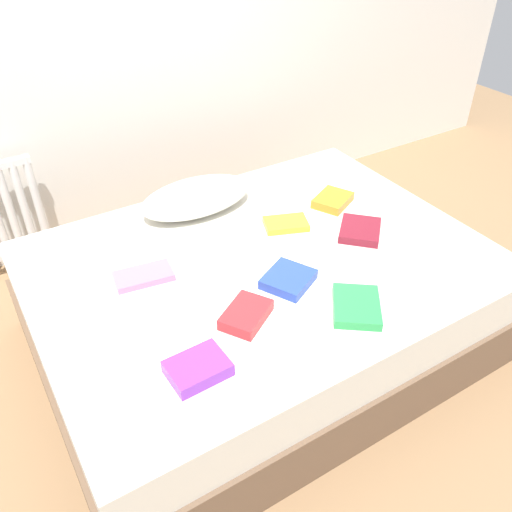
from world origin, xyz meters
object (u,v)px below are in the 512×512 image
Objects in this scene: radiator at (3,212)px; textbook_orange at (333,200)px; textbook_red at (246,315)px; bed at (262,301)px; textbook_pink at (144,276)px; textbook_green at (356,306)px; textbook_yellow at (286,224)px; textbook_white at (223,249)px; pillow at (196,197)px; textbook_maroon at (360,230)px; textbook_purple at (198,368)px; textbook_blue at (289,279)px.

radiator is 2.90× the size of textbook_orange.
textbook_red reaches higher than textbook_orange.
textbook_pink is (-0.50, 0.14, 0.27)m from bed.
textbook_orange is at bearing -0.41° from textbook_red.
textbook_red reaches higher than textbook_green.
textbook_yellow is at bearing 33.69° from bed.
textbook_white is at bearing 136.75° from bed.
pillow reaches higher than textbook_yellow.
radiator reaches higher than bed.
textbook_red is (-0.76, -0.22, 0.00)m from textbook_maroon.
textbook_white is at bearing 160.49° from textbook_orange.
radiator is 1.14m from textbook_pink.
textbook_pink is at bearing 164.76° from bed.
textbook_white is 1.02× the size of textbook_yellow.
textbook_orange is at bearing 5.33° from textbook_green.
textbook_white is (0.37, -0.02, 0.01)m from textbook_pink.
textbook_red is at bearing 25.58° from textbook_purple.
pillow is 2.94× the size of textbook_blue.
textbook_maroon is 1.02× the size of textbook_white.
textbook_orange reaches higher than textbook_yellow.
pillow is at bearing 44.17° from textbook_red.
textbook_white is at bearing 84.35° from textbook_blue.
textbook_red is (-0.26, -0.10, 0.00)m from textbook_blue.
textbook_red is (-0.82, -0.51, 0.00)m from textbook_orange.
bed is 8.32× the size of textbook_pink.
textbook_pink is 1.22× the size of textbook_orange.
radiator is 1.00× the size of pillow.
textbook_red is at bearing 151.99° from textbook_maroon.
textbook_yellow is (0.30, -0.36, -0.06)m from pillow.
textbook_orange is at bearing 9.25° from textbook_blue.
bed is 0.61m from pillow.
bed is 3.49× the size of pillow.
textbook_white reaches higher than textbook_blue.
textbook_green is 0.96× the size of textbook_pink.
textbook_maroon is 0.79m from textbook_red.
textbook_blue is at bearing -25.88° from textbook_pink.
bed is 1.50m from radiator.
textbook_purple is 1.10m from textbook_maroon.
textbook_blue is 0.99× the size of textbook_orange.
textbook_pink is 0.37m from textbook_white.
textbook_orange is at bearing 20.26° from bed.
textbook_white reaches higher than bed.
textbook_purple reaches higher than textbook_pink.
pillow is 0.73m from textbook_blue.
pillow is 0.82m from textbook_maroon.
textbook_purple is 0.59m from textbook_blue.
bed is at bearing -6.86° from textbook_pink.
textbook_green is 1.16× the size of textbook_orange.
radiator is 1.97m from textbook_green.
textbook_pink is at bearing -138.94° from pillow.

